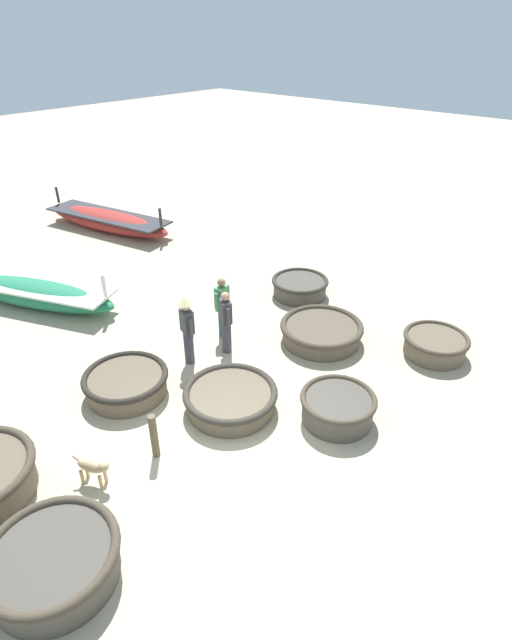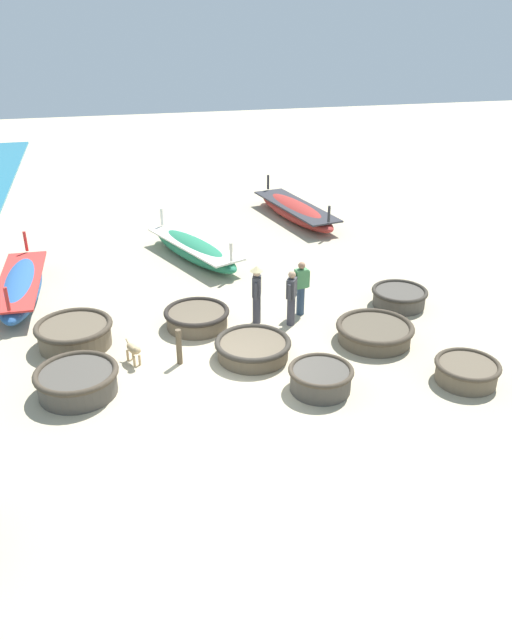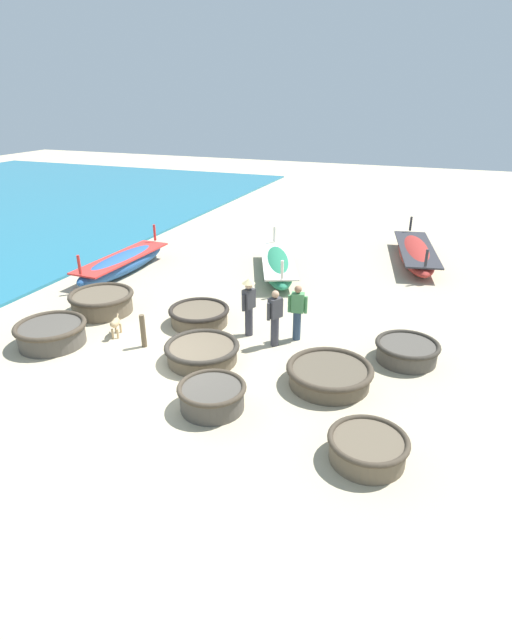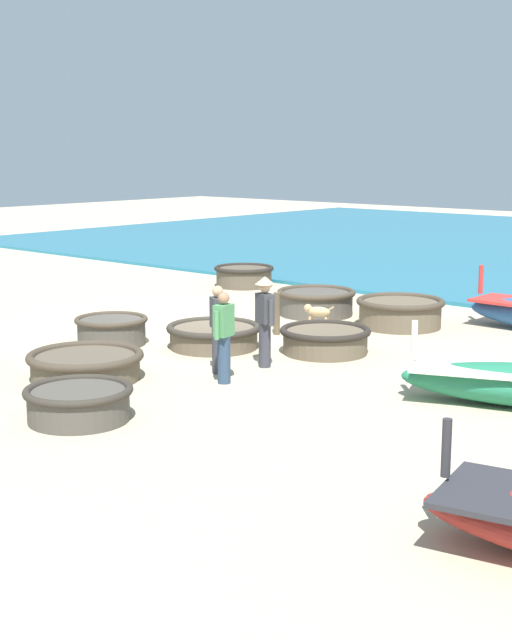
{
  "view_description": "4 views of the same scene",
  "coord_description": "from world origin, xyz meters",
  "px_view_note": "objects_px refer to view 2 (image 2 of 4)",
  "views": [
    {
      "loc": [
        -4.68,
        -4.73,
        6.74
      ],
      "look_at": [
        2.53,
        1.59,
        0.97
      ],
      "focal_mm": 28.0,
      "sensor_mm": 36.0,
      "label": 1
    },
    {
      "loc": [
        -2.32,
        -12.27,
        7.83
      ],
      "look_at": [
        0.99,
        1.22,
        0.77
      ],
      "focal_mm": 35.0,
      "sensor_mm": 36.0,
      "label": 2
    },
    {
      "loc": [
        6.07,
        -9.08,
        6.2
      ],
      "look_at": [
        1.99,
        1.42,
        1.05
      ],
      "focal_mm": 28.0,
      "sensor_mm": 36.0,
      "label": 3
    },
    {
      "loc": [
        13.33,
        12.85,
        3.93
      ],
      "look_at": [
        1.48,
        2.47,
        0.88
      ],
      "focal_mm": 50.0,
      "sensor_mm": 36.0,
      "label": 4
    }
  ],
  "objects_px": {
    "coracle_tilted": "(399,297)",
    "coracle_upturned": "(77,381)",
    "coracle_beside_post": "(74,333)",
    "fisherman_hauling": "(301,287)",
    "mooring_post_shoreline": "(179,347)",
    "long_boat_green_hull": "(21,286)",
    "fisherman_standing_left": "(291,297)",
    "long_boat_red_hull": "(194,249)",
    "long_boat_ochre_hull": "(296,211)",
    "dog": "(134,350)",
    "coracle_nearest": "(197,317)",
    "fisherman_standing_right": "(257,291)",
    "coracle_far_left": "(321,378)",
    "coracle_front_right": "(253,348)",
    "coracle_far_right": "(467,371)",
    "coracle_weathered": "(375,332)"
  },
  "relations": [
    {
      "from": "long_boat_green_hull",
      "to": "long_boat_red_hull",
      "type": "height_order",
      "value": "long_boat_green_hull"
    },
    {
      "from": "coracle_far_right",
      "to": "mooring_post_shoreline",
      "type": "relative_size",
      "value": 1.63
    },
    {
      "from": "coracle_upturned",
      "to": "dog",
      "type": "relative_size",
      "value": 2.9
    },
    {
      "from": "mooring_post_shoreline",
      "to": "long_boat_red_hull",
      "type": "bearing_deg",
      "value": 78.23
    },
    {
      "from": "fisherman_standing_left",
      "to": "mooring_post_shoreline",
      "type": "relative_size",
      "value": 1.71
    },
    {
      "from": "long_boat_green_hull",
      "to": "mooring_post_shoreline",
      "type": "height_order",
      "value": "long_boat_green_hull"
    },
    {
      "from": "dog",
      "to": "mooring_post_shoreline",
      "type": "bearing_deg",
      "value": -13.64
    },
    {
      "from": "coracle_weathered",
      "to": "coracle_front_right",
      "type": "height_order",
      "value": "coracle_weathered"
    },
    {
      "from": "coracle_tilted",
      "to": "long_boat_ochre_hull",
      "type": "relative_size",
      "value": 0.28
    },
    {
      "from": "coracle_tilted",
      "to": "coracle_upturned",
      "type": "bearing_deg",
      "value": -164.38
    },
    {
      "from": "coracle_weathered",
      "to": "long_boat_ochre_hull",
      "type": "distance_m",
      "value": 10.36
    },
    {
      "from": "long_boat_green_hull",
      "to": "fisherman_standing_left",
      "type": "height_order",
      "value": "fisherman_standing_left"
    },
    {
      "from": "coracle_upturned",
      "to": "fisherman_standing_right",
      "type": "relative_size",
      "value": 1.12
    },
    {
      "from": "coracle_beside_post",
      "to": "coracle_front_right",
      "type": "distance_m",
      "value": 4.59
    },
    {
      "from": "coracle_beside_post",
      "to": "dog",
      "type": "relative_size",
      "value": 3.03
    },
    {
      "from": "coracle_beside_post",
      "to": "long_boat_ochre_hull",
      "type": "bearing_deg",
      "value": 45.55
    },
    {
      "from": "coracle_nearest",
      "to": "long_boat_green_hull",
      "type": "xyz_separation_m",
      "value": [
        -4.76,
        3.05,
        0.1
      ]
    },
    {
      "from": "coracle_upturned",
      "to": "coracle_far_right",
      "type": "height_order",
      "value": "coracle_upturned"
    },
    {
      "from": "long_boat_ochre_hull",
      "to": "dog",
      "type": "xyz_separation_m",
      "value": [
        -7.15,
        -9.98,
        0.01
      ]
    },
    {
      "from": "coracle_tilted",
      "to": "coracle_far_left",
      "type": "xyz_separation_m",
      "value": [
        -3.66,
        -3.67,
        0.03
      ]
    },
    {
      "from": "coracle_far_left",
      "to": "dog",
      "type": "bearing_deg",
      "value": 151.48
    },
    {
      "from": "coracle_tilted",
      "to": "dog",
      "type": "distance_m",
      "value": 7.82
    },
    {
      "from": "long_boat_red_hull",
      "to": "fisherman_hauling",
      "type": "relative_size",
      "value": 3.13
    },
    {
      "from": "coracle_tilted",
      "to": "coracle_far_left",
      "type": "relative_size",
      "value": 1.08
    },
    {
      "from": "coracle_weathered",
      "to": "long_boat_green_hull",
      "type": "relative_size",
      "value": 0.41
    },
    {
      "from": "coracle_tilted",
      "to": "coracle_beside_post",
      "type": "xyz_separation_m",
      "value": [
        -9.08,
        -0.22,
        0.07
      ]
    },
    {
      "from": "coracle_far_left",
      "to": "mooring_post_shoreline",
      "type": "bearing_deg",
      "value": 146.85
    },
    {
      "from": "coracle_upturned",
      "to": "coracle_far_left",
      "type": "bearing_deg",
      "value": -12.2
    },
    {
      "from": "long_boat_red_hull",
      "to": "dog",
      "type": "distance_m",
      "value": 7.01
    },
    {
      "from": "long_boat_red_hull",
      "to": "mooring_post_shoreline",
      "type": "relative_size",
      "value": 5.34
    },
    {
      "from": "mooring_post_shoreline",
      "to": "dog",
      "type": "bearing_deg",
      "value": 166.36
    },
    {
      "from": "coracle_upturned",
      "to": "coracle_beside_post",
      "type": "height_order",
      "value": "coracle_beside_post"
    },
    {
      "from": "fisherman_hauling",
      "to": "coracle_far_left",
      "type": "bearing_deg",
      "value": -100.67
    },
    {
      "from": "coracle_nearest",
      "to": "fisherman_hauling",
      "type": "height_order",
      "value": "fisherman_hauling"
    },
    {
      "from": "coracle_far_right",
      "to": "coracle_upturned",
      "type": "bearing_deg",
      "value": 169.42
    },
    {
      "from": "long_boat_green_hull",
      "to": "long_boat_ochre_hull",
      "type": "bearing_deg",
      "value": 27.91
    },
    {
      "from": "coracle_nearest",
      "to": "coracle_far_left",
      "type": "bearing_deg",
      "value": -59.26
    },
    {
      "from": "long_boat_ochre_hull",
      "to": "coracle_beside_post",
      "type": "bearing_deg",
      "value": -134.45
    },
    {
      "from": "coracle_far_left",
      "to": "coracle_nearest",
      "type": "bearing_deg",
      "value": 120.74
    },
    {
      "from": "coracle_tilted",
      "to": "coracle_far_right",
      "type": "relative_size",
      "value": 1.07
    },
    {
      "from": "coracle_far_left",
      "to": "long_boat_green_hull",
      "type": "distance_m",
      "value": 9.75
    },
    {
      "from": "long_boat_green_hull",
      "to": "long_boat_red_hull",
      "type": "relative_size",
      "value": 1.0
    },
    {
      "from": "long_boat_red_hull",
      "to": "mooring_post_shoreline",
      "type": "height_order",
      "value": "long_boat_red_hull"
    },
    {
      "from": "coracle_upturned",
      "to": "fisherman_standing_left",
      "type": "xyz_separation_m",
      "value": [
        5.61,
        2.11,
        0.5
      ]
    },
    {
      "from": "fisherman_hauling",
      "to": "mooring_post_shoreline",
      "type": "xyz_separation_m",
      "value": [
        -3.66,
        -1.9,
        -0.38
      ]
    },
    {
      "from": "fisherman_hauling",
      "to": "mooring_post_shoreline",
      "type": "relative_size",
      "value": 1.71
    },
    {
      "from": "coracle_far_right",
      "to": "dog",
      "type": "bearing_deg",
      "value": 160.26
    },
    {
      "from": "coracle_tilted",
      "to": "coracle_front_right",
      "type": "xyz_separation_m",
      "value": [
        -4.8,
        -1.88,
        -0.02
      ]
    },
    {
      "from": "fisherman_standing_right",
      "to": "dog",
      "type": "bearing_deg",
      "value": -157.49
    },
    {
      "from": "coracle_tilted",
      "to": "coracle_far_right",
      "type": "distance_m",
      "value": 4.15
    }
  ]
}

